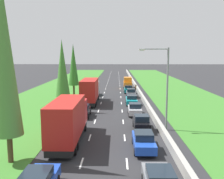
% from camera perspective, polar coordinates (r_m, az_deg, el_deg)
% --- Properties ---
extents(ground_plane, '(300.00, 300.00, 0.00)m').
position_cam_1_polar(ground_plane, '(63.81, 0.23, 0.53)').
color(ground_plane, '#28282B').
rests_on(ground_plane, ground).
extents(grass_verge_left, '(14.00, 140.00, 0.04)m').
position_cam_1_polar(grass_verge_left, '(65.23, -10.95, 0.56)').
color(grass_verge_left, '#387528').
rests_on(grass_verge_left, ground).
extents(grass_verge_right, '(14.00, 140.00, 0.04)m').
position_cam_1_polar(grass_verge_right, '(65.19, 12.95, 0.50)').
color(grass_verge_right, '#387528').
rests_on(grass_verge_right, ground).
extents(median_barrier, '(0.44, 120.00, 0.85)m').
position_cam_1_polar(median_barrier, '(63.93, 5.35, 0.89)').
color(median_barrier, '#9E9B93').
rests_on(median_barrier, ground).
extents(lane_markings, '(3.64, 116.00, 0.01)m').
position_cam_1_polar(lane_markings, '(63.81, 0.23, 0.53)').
color(lane_markings, white).
rests_on(lane_markings, ground).
extents(red_box_truck_left_lane, '(2.46, 9.40, 4.18)m').
position_cam_1_polar(red_box_truck_left_lane, '(24.12, -9.85, -6.79)').
color(red_box_truck_left_lane, black).
rests_on(red_box_truck_left_lane, ground).
extents(black_sedan_left_lane, '(1.82, 4.50, 1.64)m').
position_cam_1_polar(black_sedan_left_lane, '(34.04, -6.59, -4.75)').
color(black_sedan_left_lane, black).
rests_on(black_sedan_left_lane, ground).
extents(red_box_truck_left_lane_fourth, '(2.46, 9.40, 4.18)m').
position_cam_1_polar(red_box_truck_left_lane_fourth, '(42.64, -4.99, -0.27)').
color(red_box_truck_left_lane_fourth, black).
rests_on(red_box_truck_left_lane_fourth, ground).
extents(blue_sedan_right_lane, '(1.82, 4.50, 1.64)m').
position_cam_1_polar(blue_sedan_right_lane, '(22.53, 7.15, -11.45)').
color(blue_sedan_right_lane, '#1E47B7').
rests_on(blue_sedan_right_lane, ground).
extents(black_hatchback_right_lane, '(1.74, 3.90, 1.72)m').
position_cam_1_polar(black_hatchback_right_lane, '(28.12, 6.67, -7.42)').
color(black_hatchback_right_lane, black).
rests_on(black_hatchback_right_lane, ground).
extents(silver_hatchback_right_lane, '(1.74, 3.90, 1.72)m').
position_cam_1_polar(silver_hatchback_right_lane, '(34.60, 5.16, -4.48)').
color(silver_hatchback_right_lane, silver).
rests_on(silver_hatchback_right_lane, ground).
extents(teal_sedan_right_lane, '(1.82, 4.50, 1.64)m').
position_cam_1_polar(teal_sedan_right_lane, '(41.68, 4.43, -2.37)').
color(teal_sedan_right_lane, teal).
rests_on(teal_sedan_right_lane, ground).
extents(teal_sedan_left_lane, '(1.82, 4.50, 1.64)m').
position_cam_1_polar(teal_sedan_left_lane, '(51.20, -4.01, -0.43)').
color(teal_sedan_left_lane, teal).
rests_on(teal_sedan_left_lane, ground).
extents(grey_hatchback_right_lane, '(1.74, 3.90, 1.72)m').
position_cam_1_polar(grey_hatchback_right_lane, '(48.76, 4.32, -0.82)').
color(grey_hatchback_right_lane, slate).
rests_on(grey_hatchback_right_lane, ground).
extents(teal_hatchback_right_lane, '(1.74, 3.90, 1.72)m').
position_cam_1_polar(teal_hatchback_right_lane, '(54.16, 3.70, 0.07)').
color(teal_hatchback_right_lane, teal).
rests_on(teal_hatchback_right_lane, ground).
extents(orange_van_right_lane, '(1.96, 4.90, 2.82)m').
position_cam_1_polar(orange_van_right_lane, '(61.12, 3.58, 1.50)').
color(orange_van_right_lane, orange).
rests_on(orange_van_right_lane, ground).
extents(poplar_tree_nearest, '(2.15, 2.15, 14.04)m').
position_cam_1_polar(poplar_tree_nearest, '(20.07, -23.14, 6.75)').
color(poplar_tree_nearest, '#4C3823').
rests_on(poplar_tree_nearest, ground).
extents(poplar_tree_second, '(2.06, 2.06, 10.41)m').
position_cam_1_polar(poplar_tree_second, '(36.88, -11.21, 4.68)').
color(poplar_tree_second, '#4C3823').
rests_on(poplar_tree_second, ground).
extents(poplar_tree_third, '(2.06, 2.06, 10.34)m').
position_cam_1_polar(poplar_tree_third, '(50.37, -8.75, 5.54)').
color(poplar_tree_third, '#4C3823').
rests_on(poplar_tree_third, ground).
extents(street_light_mast, '(3.20, 0.28, 9.00)m').
position_cam_1_polar(street_light_mast, '(27.64, 11.74, 1.48)').
color(street_light_mast, gray).
rests_on(street_light_mast, ground).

